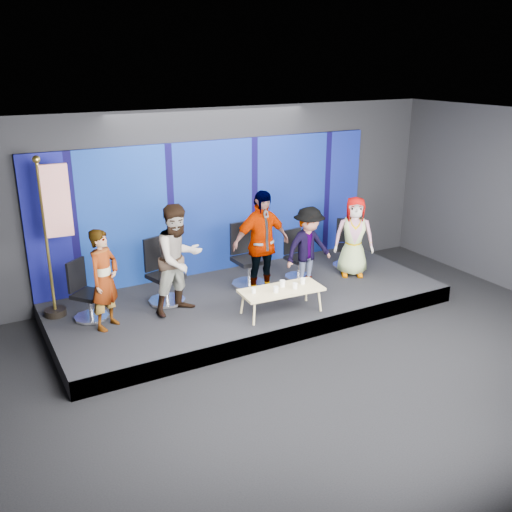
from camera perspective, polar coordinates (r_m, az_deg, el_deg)
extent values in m
plane|color=black|center=(8.62, 7.31, -11.35)|extent=(10.00, 10.00, 0.00)
cube|color=black|center=(11.21, -4.38, 5.66)|extent=(10.00, 0.02, 3.50)
cube|color=black|center=(7.49, 8.45, 12.41)|extent=(10.00, 8.00, 0.02)
cube|color=black|center=(10.44, -0.71, -4.60)|extent=(7.00, 3.00, 0.30)
cube|color=#0D0753|center=(11.20, -4.25, 4.86)|extent=(7.00, 0.08, 2.60)
cylinder|color=silver|center=(9.80, -16.11, -5.92)|extent=(0.79, 0.79, 0.06)
cylinder|color=silver|center=(9.71, -16.22, -4.76)|extent=(0.07, 0.07, 0.38)
cube|color=black|center=(9.64, -16.32, -3.74)|extent=(0.63, 0.63, 0.07)
cube|color=black|center=(9.67, -17.54, -1.82)|extent=(0.35, 0.29, 0.52)
imported|color=black|center=(9.15, -14.92, -2.28)|extent=(0.70, 0.67, 1.62)
cylinder|color=silver|center=(10.14, -8.87, -4.46)|extent=(0.80, 0.80, 0.06)
cylinder|color=silver|center=(10.04, -8.94, -3.16)|extent=(0.08, 0.08, 0.43)
cube|color=black|center=(9.96, -9.01, -2.01)|extent=(0.64, 0.64, 0.08)
cube|color=black|center=(10.04, -9.98, 0.27)|extent=(0.47, 0.18, 0.59)
imported|color=black|center=(9.45, -7.73, -0.32)|extent=(1.06, 0.93, 1.86)
cylinder|color=silver|center=(10.75, -0.67, -2.82)|extent=(0.69, 0.69, 0.07)
cylinder|color=silver|center=(10.65, -0.68, -1.55)|extent=(0.08, 0.08, 0.45)
cube|color=black|center=(10.58, -0.68, -0.42)|extent=(0.55, 0.55, 0.08)
cube|color=black|center=(10.68, -1.42, 1.85)|extent=(0.49, 0.07, 0.61)
imported|color=black|center=(10.06, 0.51, 1.24)|extent=(1.14, 0.51, 1.92)
cylinder|color=silver|center=(11.14, 4.25, -2.10)|extent=(0.59, 0.59, 0.05)
cylinder|color=silver|center=(11.07, 4.28, -1.11)|extent=(0.06, 0.06, 0.36)
cube|color=black|center=(11.01, 4.30, -0.24)|extent=(0.47, 0.47, 0.06)
cube|color=black|center=(11.07, 3.65, 1.50)|extent=(0.39, 0.08, 0.49)
imported|color=black|center=(10.50, 5.26, 0.84)|extent=(1.05, 0.67, 1.54)
cylinder|color=silver|center=(11.86, 8.95, -0.94)|extent=(0.75, 0.75, 0.05)
cylinder|color=silver|center=(11.79, 9.00, 0.02)|extent=(0.06, 0.06, 0.36)
cube|color=black|center=(11.74, 9.05, 0.86)|extent=(0.60, 0.60, 0.06)
cube|color=black|center=(11.86, 9.01, 2.57)|extent=(0.37, 0.25, 0.50)
imported|color=black|center=(11.22, 9.76, 1.92)|extent=(0.92, 0.82, 1.57)
cube|color=tan|center=(9.51, 2.56, -3.42)|extent=(1.43, 0.68, 0.04)
cylinder|color=tan|center=(9.16, -0.19, -5.77)|extent=(0.04, 0.04, 0.38)
cylinder|color=tan|center=(9.54, -1.36, -4.72)|extent=(0.04, 0.04, 0.38)
cylinder|color=tan|center=(9.69, 6.38, -4.45)|extent=(0.04, 0.04, 0.38)
cylinder|color=tan|center=(10.05, 5.02, -3.51)|extent=(0.04, 0.04, 0.38)
cylinder|color=white|center=(9.31, -0.23, -3.49)|extent=(0.07, 0.07, 0.08)
cylinder|color=white|center=(9.35, 2.00, -3.34)|extent=(0.08, 0.08, 0.10)
cylinder|color=white|center=(9.58, 2.66, -2.76)|extent=(0.09, 0.09, 0.11)
cylinder|color=white|center=(9.51, 3.92, -2.99)|extent=(0.08, 0.08, 0.10)
cylinder|color=white|center=(9.72, 4.70, -2.50)|extent=(0.08, 0.08, 0.10)
cylinder|color=black|center=(10.11, -19.41, -5.31)|extent=(0.35, 0.35, 0.11)
cylinder|color=#AF9338|center=(9.68, -20.23, 1.59)|extent=(0.05, 0.05, 2.44)
sphere|color=#AF9338|center=(9.40, -21.13, 9.01)|extent=(0.12, 0.12, 0.12)
cube|color=#AA1613|center=(9.52, -19.31, 5.23)|extent=(0.42, 0.10, 1.16)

